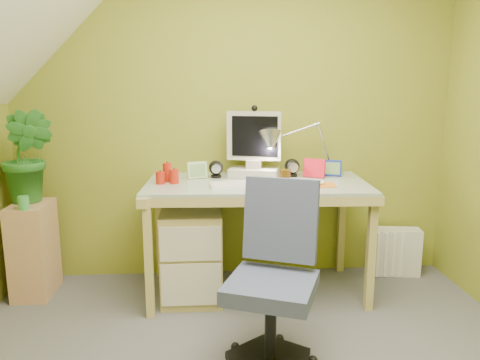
{
  "coord_description": "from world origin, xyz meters",
  "views": [
    {
      "loc": [
        -0.2,
        -1.84,
        1.43
      ],
      "look_at": [
        0.0,
        1.0,
        0.85
      ],
      "focal_mm": 35.0,
      "sensor_mm": 36.0,
      "label": 1
    }
  ],
  "objects": [
    {
      "name": "keyboard",
      "position": [
        0.05,
        1.09,
        0.8
      ],
      "size": [
        0.47,
        0.19,
        0.02
      ],
      "primitive_type": "cube",
      "rotation": [
        0.0,
        0.0,
        0.09
      ],
      "color": "white",
      "rests_on": "desk"
    },
    {
      "name": "photo_frame_red",
      "position": [
        0.55,
        1.35,
        0.86
      ],
      "size": [
        0.14,
        0.1,
        0.13
      ],
      "primitive_type": "cube",
      "rotation": [
        0.0,
        0.0,
        -0.52
      ],
      "color": "red",
      "rests_on": "desk"
    },
    {
      "name": "green_cup",
      "position": [
        -1.38,
        1.15,
        0.69
      ],
      "size": [
        0.07,
        0.07,
        0.09
      ],
      "primitive_type": "cylinder",
      "rotation": [
        0.0,
        0.0,
        -0.07
      ],
      "color": "green",
      "rests_on": "side_ledge"
    },
    {
      "name": "monitor",
      "position": [
        0.13,
        1.41,
        1.04
      ],
      "size": [
        0.4,
        0.29,
        0.5
      ],
      "primitive_type": null,
      "rotation": [
        0.0,
        0.0,
        -0.25
      ],
      "color": "#B6ADA4",
      "rests_on": "desk"
    },
    {
      "name": "candle_cluster",
      "position": [
        -0.47,
        1.24,
        0.85
      ],
      "size": [
        0.18,
        0.16,
        0.12
      ],
      "primitive_type": null,
      "rotation": [
        0.0,
        0.0,
        0.11
      ],
      "color": "#B2200F",
      "rests_on": "desk"
    },
    {
      "name": "radiator",
      "position": [
        1.23,
        1.46,
        0.18
      ],
      "size": [
        0.38,
        0.19,
        0.36
      ],
      "primitive_type": "cube",
      "rotation": [
        0.0,
        0.0,
        -0.14
      ],
      "color": "silver",
      "rests_on": "floor"
    },
    {
      "name": "task_chair",
      "position": [
        0.11,
        0.33,
        0.44
      ],
      "size": [
        0.63,
        0.63,
        0.88
      ],
      "primitive_type": null,
      "rotation": [
        0.0,
        0.0,
        -0.38
      ],
      "color": "#3D4464",
      "rests_on": "floor"
    },
    {
      "name": "photo_frame_green",
      "position": [
        -0.27,
        1.37,
        0.85
      ],
      "size": [
        0.14,
        0.05,
        0.12
      ],
      "primitive_type": "cube",
      "rotation": [
        0.0,
        0.0,
        0.22
      ],
      "color": "#AACD8C",
      "rests_on": "desk"
    },
    {
      "name": "desk",
      "position": [
        0.13,
        1.23,
        0.4
      ],
      "size": [
        1.51,
        0.8,
        0.79
      ],
      "primitive_type": null,
      "rotation": [
        0.0,
        0.0,
        -0.04
      ],
      "color": "tan",
      "rests_on": "floor"
    },
    {
      "name": "mousepad",
      "position": [
        0.51,
        1.09,
        0.79
      ],
      "size": [
        0.24,
        0.18,
        0.01
      ],
      "primitive_type": "cube",
      "rotation": [
        0.0,
        0.0,
        -0.05
      ],
      "color": "orange",
      "rests_on": "desk"
    },
    {
      "name": "speaker_left",
      "position": [
        -0.14,
        1.39,
        0.85
      ],
      "size": [
        0.12,
        0.12,
        0.12
      ],
      "primitive_type": null,
      "rotation": [
        0.0,
        0.0,
        0.2
      ],
      "color": "black",
      "rests_on": "desk"
    },
    {
      "name": "amber_tumbler",
      "position": [
        0.31,
        1.15,
        0.84
      ],
      "size": [
        0.08,
        0.08,
        0.09
      ],
      "primitive_type": "cylinder",
      "rotation": [
        0.0,
        0.0,
        -0.12
      ],
      "color": "brown",
      "rests_on": "desk"
    },
    {
      "name": "desk_lamp",
      "position": [
        0.58,
        1.41,
        1.07
      ],
      "size": [
        0.56,
        0.35,
        0.56
      ],
      "primitive_type": null,
      "rotation": [
        0.0,
        0.0,
        0.26
      ],
      "color": "#B9BABE",
      "rests_on": "desk"
    },
    {
      "name": "photo_frame_blue",
      "position": [
        0.69,
        1.39,
        0.85
      ],
      "size": [
        0.13,
        0.06,
        0.11
      ],
      "primitive_type": "cube",
      "rotation": [
        0.0,
        0.0,
        -0.3
      ],
      "color": "navy",
      "rests_on": "desk"
    },
    {
      "name": "speaker_right",
      "position": [
        0.4,
        1.39,
        0.85
      ],
      "size": [
        0.12,
        0.12,
        0.13
      ],
      "primitive_type": null,
      "rotation": [
        0.0,
        0.0,
        -0.16
      ],
      "color": "black",
      "rests_on": "desk"
    },
    {
      "name": "mouse",
      "position": [
        0.51,
        1.09,
        0.81
      ],
      "size": [
        0.11,
        0.07,
        0.04
      ],
      "primitive_type": "ellipsoid",
      "rotation": [
        0.0,
        0.0,
        0.03
      ],
      "color": "white",
      "rests_on": "mousepad"
    },
    {
      "name": "potted_plant",
      "position": [
        -1.4,
        1.35,
        0.96
      ],
      "size": [
        0.4,
        0.35,
        0.64
      ],
      "primitive_type": "imported",
      "rotation": [
        0.0,
        0.0,
        -0.2
      ],
      "color": "#266822",
      "rests_on": "side_ledge"
    },
    {
      "name": "side_ledge",
      "position": [
        -1.4,
        1.3,
        0.32
      ],
      "size": [
        0.24,
        0.37,
        0.65
      ],
      "primitive_type": "cube",
      "color": "tan",
      "rests_on": "floor"
    },
    {
      "name": "wall_back",
      "position": [
        0.0,
        1.6,
        1.2
      ],
      "size": [
        3.2,
        0.01,
        2.4
      ],
      "primitive_type": "cube",
      "color": "olive",
      "rests_on": "floor"
    }
  ]
}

